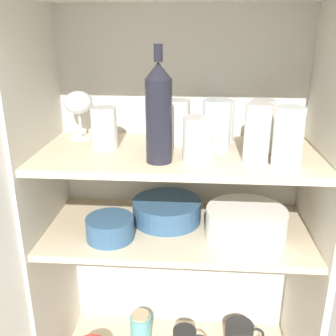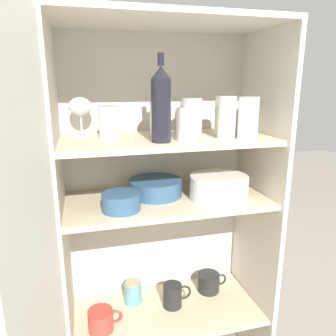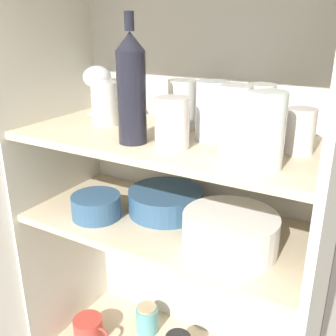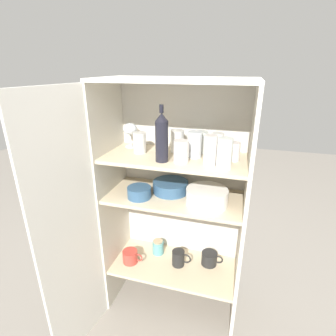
{
  "view_description": "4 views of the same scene",
  "coord_description": "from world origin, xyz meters",
  "px_view_note": "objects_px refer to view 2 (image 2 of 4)",
  "views": [
    {
      "loc": [
        0.05,
        -0.85,
        1.36
      ],
      "look_at": [
        -0.03,
        0.23,
        0.96
      ],
      "focal_mm": 42.0,
      "sensor_mm": 36.0,
      "label": 1
    },
    {
      "loc": [
        -0.3,
        -0.97,
        1.23
      ],
      "look_at": [
        0.0,
        0.17,
        0.91
      ],
      "focal_mm": 35.0,
      "sensor_mm": 36.0,
      "label": 2
    },
    {
      "loc": [
        0.47,
        -0.63,
        1.29
      ],
      "look_at": [
        -0.02,
        0.2,
        0.93
      ],
      "focal_mm": 42.0,
      "sensor_mm": 36.0,
      "label": 3
    },
    {
      "loc": [
        0.34,
        -1.12,
        1.48
      ],
      "look_at": [
        -0.05,
        0.22,
        0.94
      ],
      "focal_mm": 28.0,
      "sensor_mm": 36.0,
      "label": 4
    }
  ],
  "objects_px": {
    "mixing_bowl_large": "(156,187)",
    "serving_bowl_small": "(121,201)",
    "coffee_mug_primary": "(209,282)",
    "wine_bottle": "(161,104)",
    "plate_stack_white": "(219,187)",
    "storage_jar": "(133,292)"
  },
  "relations": [
    {
      "from": "plate_stack_white",
      "to": "mixing_bowl_large",
      "type": "bearing_deg",
      "value": 157.63
    },
    {
      "from": "serving_bowl_small",
      "to": "storage_jar",
      "type": "height_order",
      "value": "serving_bowl_small"
    },
    {
      "from": "serving_bowl_small",
      "to": "wine_bottle",
      "type": "bearing_deg",
      "value": -6.59
    },
    {
      "from": "wine_bottle",
      "to": "plate_stack_white",
      "type": "xyz_separation_m",
      "value": [
        0.24,
        0.04,
        -0.32
      ]
    },
    {
      "from": "serving_bowl_small",
      "to": "storage_jar",
      "type": "relative_size",
      "value": 1.34
    },
    {
      "from": "coffee_mug_primary",
      "to": "serving_bowl_small",
      "type": "bearing_deg",
      "value": -159.89
    },
    {
      "from": "plate_stack_white",
      "to": "mixing_bowl_large",
      "type": "distance_m",
      "value": 0.25
    },
    {
      "from": "plate_stack_white",
      "to": "serving_bowl_small",
      "type": "xyz_separation_m",
      "value": [
        -0.38,
        -0.02,
        -0.01
      ]
    },
    {
      "from": "plate_stack_white",
      "to": "coffee_mug_primary",
      "type": "relative_size",
      "value": 1.63
    },
    {
      "from": "plate_stack_white",
      "to": "coffee_mug_primary",
      "type": "xyz_separation_m",
      "value": [
        0.03,
        0.12,
        -0.5
      ]
    },
    {
      "from": "wine_bottle",
      "to": "serving_bowl_small",
      "type": "xyz_separation_m",
      "value": [
        -0.14,
        0.02,
        -0.33
      ]
    },
    {
      "from": "wine_bottle",
      "to": "serving_bowl_small",
      "type": "distance_m",
      "value": 0.36
    },
    {
      "from": "coffee_mug_primary",
      "to": "storage_jar",
      "type": "bearing_deg",
      "value": 178.33
    },
    {
      "from": "wine_bottle",
      "to": "mixing_bowl_large",
      "type": "xyz_separation_m",
      "value": [
        0.01,
        0.13,
        -0.33
      ]
    },
    {
      "from": "mixing_bowl_large",
      "to": "wine_bottle",
      "type": "bearing_deg",
      "value": -93.77
    },
    {
      "from": "wine_bottle",
      "to": "plate_stack_white",
      "type": "relative_size",
      "value": 1.29
    },
    {
      "from": "mixing_bowl_large",
      "to": "serving_bowl_small",
      "type": "xyz_separation_m",
      "value": [
        -0.15,
        -0.12,
        -0.0
      ]
    },
    {
      "from": "plate_stack_white",
      "to": "storage_jar",
      "type": "height_order",
      "value": "plate_stack_white"
    },
    {
      "from": "storage_jar",
      "to": "coffee_mug_primary",
      "type": "bearing_deg",
      "value": -1.67
    },
    {
      "from": "mixing_bowl_large",
      "to": "coffee_mug_primary",
      "type": "bearing_deg",
      "value": 6.58
    },
    {
      "from": "coffee_mug_primary",
      "to": "wine_bottle",
      "type": "bearing_deg",
      "value": -147.97
    },
    {
      "from": "plate_stack_white",
      "to": "storage_jar",
      "type": "distance_m",
      "value": 0.61
    }
  ]
}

